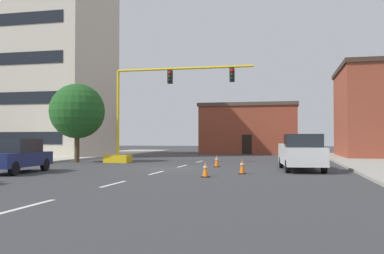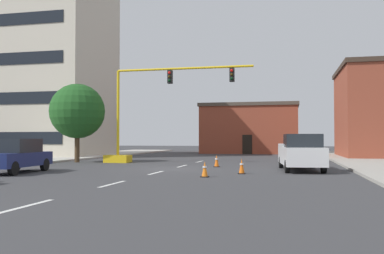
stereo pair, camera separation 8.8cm
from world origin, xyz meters
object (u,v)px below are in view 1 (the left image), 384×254
object	(u,v)px
tree_left_near	(77,111)
traffic_cone_roadside_b	(242,166)
sedan_navy_near_left	(16,155)
pickup_truck_white	(301,153)
traffic_cone_roadside_a	(205,169)
traffic_signal_gantry	(137,130)
traffic_cone_roadside_c	(217,161)

from	to	relation	value
tree_left_near	traffic_cone_roadside_b	size ratio (longest dim) A/B	7.65
tree_left_near	sedan_navy_near_left	xyz separation A→B (m)	(1.70, -9.71, -2.90)
traffic_cone_roadside_b	pickup_truck_white	bearing A→B (deg)	44.76
pickup_truck_white	sedan_navy_near_left	world-z (taller)	pickup_truck_white
traffic_cone_roadside_a	traffic_cone_roadside_b	distance (m)	2.61
tree_left_near	pickup_truck_white	distance (m)	16.92
traffic_signal_gantry	traffic_cone_roadside_a	world-z (taller)	traffic_signal_gantry
sedan_navy_near_left	traffic_cone_roadside_c	size ratio (longest dim) A/B	5.98
tree_left_near	traffic_cone_roadside_c	size ratio (longest dim) A/B	7.53
sedan_navy_near_left	traffic_cone_roadside_b	distance (m)	11.50
sedan_navy_near_left	traffic_cone_roadside_b	size ratio (longest dim) A/B	6.07
traffic_cone_roadside_a	traffic_cone_roadside_c	bearing A→B (deg)	95.04
tree_left_near	traffic_cone_roadside_a	world-z (taller)	tree_left_near
traffic_signal_gantry	traffic_cone_roadside_a	bearing A→B (deg)	-55.75
sedan_navy_near_left	traffic_cone_roadside_a	world-z (taller)	sedan_navy_near_left
traffic_signal_gantry	tree_left_near	distance (m)	4.81
traffic_cone_roadside_a	traffic_cone_roadside_b	bearing A→B (deg)	56.39
pickup_truck_white	sedan_navy_near_left	xyz separation A→B (m)	(-14.25, -4.82, -0.09)
pickup_truck_white	traffic_cone_roadside_b	world-z (taller)	pickup_truck_white
traffic_cone_roadside_c	traffic_cone_roadside_b	bearing A→B (deg)	-66.96
tree_left_near	traffic_cone_roadside_a	distance (m)	15.66
pickup_truck_white	traffic_cone_roadside_a	bearing A→B (deg)	-130.73
tree_left_near	traffic_cone_roadside_a	xyz separation A→B (m)	(11.59, -9.96, -3.44)
traffic_signal_gantry	pickup_truck_white	bearing A→B (deg)	-24.70
traffic_signal_gantry	traffic_cone_roadside_c	xyz separation A→B (m)	(6.39, -3.28, -1.97)
traffic_cone_roadside_a	sedan_navy_near_left	bearing A→B (deg)	178.57
sedan_navy_near_left	pickup_truck_white	bearing A→B (deg)	18.69
sedan_navy_near_left	traffic_cone_roadside_b	world-z (taller)	sedan_navy_near_left
tree_left_near	pickup_truck_white	world-z (taller)	tree_left_near
traffic_signal_gantry	sedan_navy_near_left	bearing A→B (deg)	-105.97
pickup_truck_white	traffic_cone_roadside_b	size ratio (longest dim) A/B	7.30
traffic_cone_roadside_b	traffic_cone_roadside_c	xyz separation A→B (m)	(-2.06, 4.85, 0.01)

